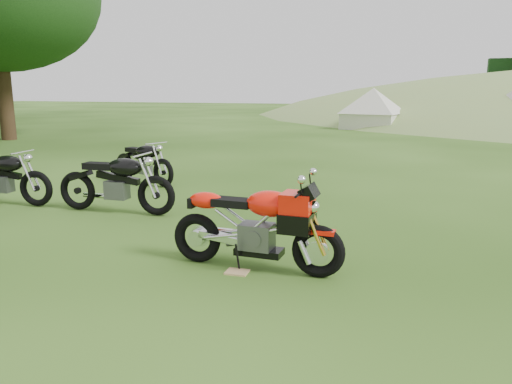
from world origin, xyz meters
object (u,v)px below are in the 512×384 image
(sport_motorcycle, at_px, (255,219))
(plywood_board, at_px, (237,272))
(vintage_moto_b, at_px, (115,181))
(vintage_moto_d, at_px, (143,161))
(vintage_moto_c, at_px, (0,176))
(tent_left, at_px, (373,106))

(sport_motorcycle, distance_m, plywood_board, 0.62)
(vintage_moto_b, distance_m, vintage_moto_d, 2.60)
(vintage_moto_c, height_order, tent_left, tent_left)
(vintage_moto_d, height_order, tent_left, tent_left)
(vintage_moto_b, relative_size, tent_left, 0.78)
(tent_left, bearing_deg, plywood_board, -76.72)
(plywood_board, bearing_deg, vintage_moto_b, 146.04)
(plywood_board, bearing_deg, vintage_moto_d, 131.28)
(vintage_moto_c, distance_m, vintage_moto_d, 2.87)
(sport_motorcycle, relative_size, vintage_moto_d, 1.05)
(vintage_moto_d, bearing_deg, sport_motorcycle, -25.12)
(tent_left, bearing_deg, sport_motorcycle, -76.29)
(vintage_moto_c, relative_size, vintage_moto_d, 1.05)
(vintage_moto_d, xyz_separation_m, tent_left, (3.09, 16.57, 0.63))
(sport_motorcycle, xyz_separation_m, vintage_moto_c, (-5.25, 1.59, -0.07))
(vintage_moto_d, bearing_deg, vintage_moto_c, -95.59)
(vintage_moto_d, bearing_deg, tent_left, 100.66)
(vintage_moto_d, distance_m, tent_left, 16.87)
(sport_motorcycle, relative_size, vintage_moto_b, 0.95)
(vintage_moto_b, xyz_separation_m, tent_left, (2.13, 18.99, 0.59))
(vintage_moto_b, height_order, tent_left, tent_left)
(plywood_board, bearing_deg, vintage_moto_c, 160.75)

